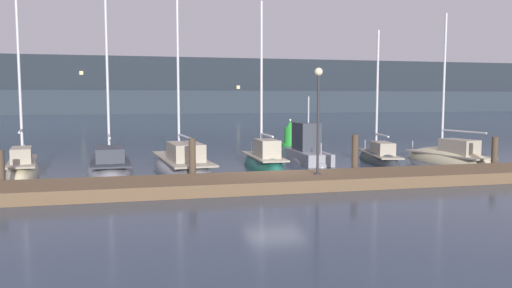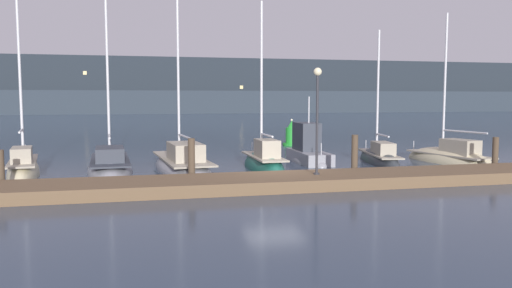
% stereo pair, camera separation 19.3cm
% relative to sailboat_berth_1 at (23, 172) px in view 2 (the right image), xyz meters
% --- Properties ---
extents(ground_plane, '(400.00, 400.00, 0.00)m').
position_rel_sailboat_berth_1_xyz_m(ground_plane, '(10.73, -3.75, -0.12)').
color(ground_plane, '#2D3D51').
extents(dock, '(29.90, 2.80, 0.45)m').
position_rel_sailboat_berth_1_xyz_m(dock, '(10.73, -5.67, 0.10)').
color(dock, brown).
rests_on(dock, ground).
extents(mooring_pile_0, '(0.28, 0.28, 1.54)m').
position_rel_sailboat_berth_1_xyz_m(mooring_pile_0, '(0.08, -4.02, 0.65)').
color(mooring_pile_0, '#4C3D2D').
rests_on(mooring_pile_0, ground).
extents(mooring_pile_1, '(0.28, 0.28, 1.84)m').
position_rel_sailboat_berth_1_xyz_m(mooring_pile_1, '(7.18, -4.02, 0.80)').
color(mooring_pile_1, '#4C3D2D').
rests_on(mooring_pile_1, ground).
extents(mooring_pile_2, '(0.28, 0.28, 1.87)m').
position_rel_sailboat_berth_1_xyz_m(mooring_pile_2, '(14.28, -4.02, 0.81)').
color(mooring_pile_2, '#4C3D2D').
rests_on(mooring_pile_2, ground).
extents(mooring_pile_3, '(0.28, 0.28, 1.64)m').
position_rel_sailboat_berth_1_xyz_m(mooring_pile_3, '(21.37, -4.02, 0.69)').
color(mooring_pile_3, '#4C3D2D').
rests_on(mooring_pile_3, ground).
extents(sailboat_berth_1, '(2.28, 6.05, 9.61)m').
position_rel_sailboat_berth_1_xyz_m(sailboat_berth_1, '(0.00, 0.00, 0.00)').
color(sailboat_berth_1, beige).
rests_on(sailboat_berth_1, ground).
extents(sailboat_berth_2, '(2.48, 7.01, 10.51)m').
position_rel_sailboat_berth_1_xyz_m(sailboat_berth_2, '(3.77, 0.08, -0.01)').
color(sailboat_berth_2, gray).
rests_on(sailboat_berth_2, ground).
extents(sailboat_berth_3, '(3.09, 8.21, 10.20)m').
position_rel_sailboat_berth_1_xyz_m(sailboat_berth_3, '(7.13, 0.06, 0.02)').
color(sailboat_berth_3, gray).
rests_on(sailboat_berth_3, ground).
extents(sailboat_berth_4, '(1.57, 5.33, 8.96)m').
position_rel_sailboat_berth_1_xyz_m(sailboat_berth_4, '(11.03, -0.68, 0.02)').
color(sailboat_berth_4, '#195647').
rests_on(sailboat_berth_4, ground).
extents(motorboat_berth_5, '(1.60, 4.60, 4.16)m').
position_rel_sailboat_berth_1_xyz_m(motorboat_berth_5, '(13.99, 1.28, 0.23)').
color(motorboat_berth_5, gray).
rests_on(motorboat_berth_5, ground).
extents(sailboat_berth_6, '(2.42, 6.01, 7.83)m').
position_rel_sailboat_berth_1_xyz_m(sailboat_berth_6, '(17.64, 0.27, -0.02)').
color(sailboat_berth_6, '#2D3338').
rests_on(sailboat_berth_6, ground).
extents(sailboat_berth_7, '(2.83, 6.22, 8.78)m').
position_rel_sailboat_berth_1_xyz_m(sailboat_berth_7, '(21.28, -0.67, -0.01)').
color(sailboat_berth_7, beige).
rests_on(sailboat_berth_7, ground).
extents(channel_buoy, '(1.30, 1.30, 1.94)m').
position_rel_sailboat_berth_1_xyz_m(channel_buoy, '(16.01, 10.90, 0.59)').
color(channel_buoy, green).
rests_on(channel_buoy, ground).
extents(dock_lamppost, '(0.32, 0.32, 4.18)m').
position_rel_sailboat_berth_1_xyz_m(dock_lamppost, '(11.94, -5.64, 3.11)').
color(dock_lamppost, '#2D2D33').
rests_on(dock_lamppost, dock).
extents(hillside_backdrop, '(240.00, 23.00, 13.00)m').
position_rel_sailboat_berth_1_xyz_m(hillside_backdrop, '(13.95, 100.45, 5.87)').
color(hillside_backdrop, '#232B33').
rests_on(hillside_backdrop, ground).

